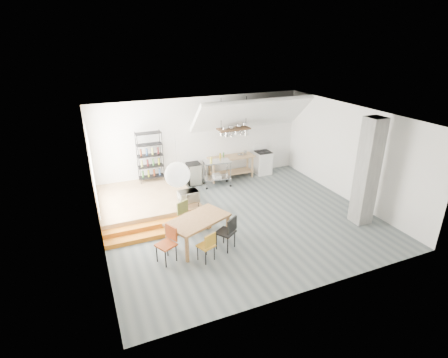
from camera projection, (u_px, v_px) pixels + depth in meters
name	position (u px, v px, depth m)	size (l,w,h in m)	color
floor	(240.00, 219.00, 10.72)	(8.00, 8.00, 0.00)	#4F585B
wall_back	(201.00, 140.00, 13.08)	(8.00, 0.04, 3.20)	silver
wall_left	(96.00, 194.00, 8.66)	(0.04, 7.00, 3.20)	silver
wall_right	(350.00, 154.00, 11.55)	(0.04, 7.00, 3.20)	silver
ceiling	(242.00, 116.00, 9.49)	(8.00, 7.00, 0.02)	white
slope_ceiling	(252.00, 114.00, 12.86)	(4.40, 1.80, 0.15)	white
window_pane	(92.00, 167.00, 9.86)	(0.02, 2.50, 2.20)	white
platform	(145.00, 201.00, 11.44)	(3.00, 3.00, 0.40)	#97724B
step_lower	(159.00, 234.00, 9.83)	(3.00, 0.35, 0.13)	#C06816
step_upper	(156.00, 226.00, 10.10)	(3.00, 0.35, 0.27)	#C06816
concrete_column	(367.00, 172.00, 10.03)	(0.50, 0.50, 3.20)	slate
kitchen_counter	(231.00, 163.00, 13.55)	(1.80, 0.60, 0.91)	#97724B
stove	(263.00, 162.00, 14.12)	(0.60, 0.60, 1.18)	white
pot_rack	(235.00, 131.00, 12.86)	(1.20, 0.50, 1.43)	#432D1A
wire_shelving	(150.00, 156.00, 12.21)	(0.88, 0.38, 1.80)	black
microwave_shelf	(189.00, 201.00, 10.64)	(0.60, 0.40, 0.16)	#97724B
paper_lantern	(177.00, 175.00, 8.23)	(0.60, 0.60, 0.60)	white
dining_table	(198.00, 221.00, 9.20)	(1.87, 1.50, 0.78)	brown
chair_mustard	(208.00, 244.00, 8.58)	(0.48, 0.48, 0.81)	#BD8720
chair_black	(228.00, 230.00, 9.03)	(0.60, 0.60, 0.95)	black
chair_olive	(186.00, 214.00, 9.86)	(0.57, 0.57, 0.93)	#626932
chair_red	(168.00, 241.00, 8.59)	(0.57, 0.57, 0.93)	#AC4318
rolling_cart	(217.00, 170.00, 12.89)	(1.05, 0.68, 0.98)	silver
mini_fridge	(194.00, 174.00, 13.13)	(0.49, 0.49, 0.83)	black
microwave	(188.00, 196.00, 10.57)	(0.59, 0.40, 0.33)	beige
bowl	(240.00, 155.00, 13.53)	(0.22, 0.22, 0.05)	silver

